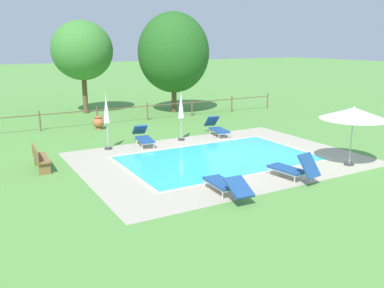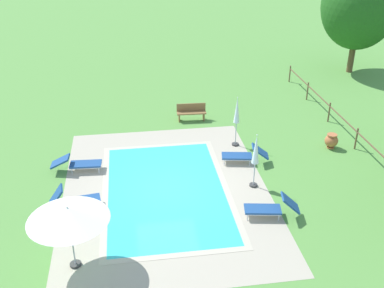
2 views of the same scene
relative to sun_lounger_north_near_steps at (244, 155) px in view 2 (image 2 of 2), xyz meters
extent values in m
plane|color=#599342|center=(1.72, -3.54, -0.37)|extent=(160.00, 160.00, 0.00)
cube|color=#B2A893|center=(1.72, -3.54, -0.37)|extent=(10.81, 7.94, 0.01)
cube|color=#38C6D1|center=(1.72, -3.54, -0.37)|extent=(7.35, 4.48, 0.01)
cube|color=#C0B59F|center=(1.72, -1.18, -0.36)|extent=(7.83, 0.24, 0.01)
cube|color=#C0B59F|center=(1.72, -5.90, -0.36)|extent=(7.83, 0.24, 0.01)
cube|color=#C0B59F|center=(5.52, -3.54, -0.36)|extent=(0.24, 4.48, 0.01)
cube|color=#C0B59F|center=(-2.07, -3.54, -0.36)|extent=(0.24, 4.48, 0.01)
cube|color=navy|center=(-0.05, -0.29, -0.06)|extent=(0.81, 1.38, 0.07)
cube|color=navy|center=(0.12, 0.69, 0.19)|extent=(0.72, 0.81, 0.55)
cube|color=silver|center=(-0.05, -0.29, -0.11)|extent=(0.78, 1.35, 0.04)
cylinder|color=silver|center=(0.11, -0.87, -0.23)|extent=(0.04, 0.04, 0.28)
cylinder|color=silver|center=(-0.40, -0.79, -0.23)|extent=(0.04, 0.04, 0.28)
cylinder|color=silver|center=(0.30, 0.22, -0.23)|extent=(0.04, 0.04, 0.28)
cylinder|color=silver|center=(-0.21, 0.30, -0.23)|extent=(0.04, 0.04, 0.28)
cube|color=navy|center=(-0.30, -6.72, -0.06)|extent=(0.68, 1.33, 0.07)
cube|color=navy|center=(-0.36, -7.74, 0.13)|extent=(0.65, 0.82, 0.43)
cube|color=silver|center=(-0.30, -6.72, -0.11)|extent=(0.64, 1.31, 0.04)
cylinder|color=silver|center=(-0.52, -6.15, -0.23)|extent=(0.04, 0.04, 0.28)
cylinder|color=silver|center=(-0.01, -6.18, -0.23)|extent=(0.04, 0.04, 0.28)
cylinder|color=silver|center=(-0.59, -7.25, -0.23)|extent=(0.04, 0.04, 0.28)
cylinder|color=silver|center=(-0.08, -7.28, -0.23)|extent=(0.04, 0.04, 0.28)
cube|color=navy|center=(3.89, -0.28, -0.06)|extent=(0.81, 1.38, 0.07)
cube|color=navy|center=(4.05, 0.67, 0.23)|extent=(0.70, 0.76, 0.62)
cube|color=silver|center=(3.89, -0.28, -0.11)|extent=(0.77, 1.35, 0.04)
cylinder|color=silver|center=(4.05, -0.86, -0.23)|extent=(0.04, 0.04, 0.28)
cylinder|color=silver|center=(3.55, -0.78, -0.23)|extent=(0.04, 0.04, 0.28)
cylinder|color=silver|center=(4.24, 0.23, -0.23)|extent=(0.04, 0.04, 0.28)
cylinder|color=silver|center=(3.73, 0.31, -0.23)|extent=(0.04, 0.04, 0.28)
cube|color=navy|center=(2.41, -6.68, -0.06)|extent=(0.77, 1.37, 0.07)
cube|color=navy|center=(2.53, -7.57, 0.28)|extent=(0.67, 0.63, 0.72)
cube|color=silver|center=(2.41, -6.68, -0.11)|extent=(0.74, 1.34, 0.04)
cylinder|color=silver|center=(2.08, -6.17, -0.23)|extent=(0.04, 0.04, 0.28)
cylinder|color=silver|center=(2.59, -6.10, -0.23)|extent=(0.04, 0.04, 0.28)
cylinder|color=silver|center=(2.23, -7.26, -0.23)|extent=(0.04, 0.04, 0.28)
cylinder|color=silver|center=(2.74, -7.19, -0.23)|extent=(0.04, 0.04, 0.28)
cylinder|color=#383838|center=(5.50, -6.72, -0.33)|extent=(0.36, 0.36, 0.08)
cylinder|color=#B2B5B7|center=(5.50, -6.72, 0.71)|extent=(0.04, 0.04, 2.17)
cone|color=white|center=(5.50, -6.72, 1.60)|extent=(2.44, 2.44, 0.42)
sphere|color=white|center=(5.50, -6.72, 1.82)|extent=(0.06, 0.06, 0.06)
cylinder|color=#383838|center=(1.89, -0.06, -0.33)|extent=(0.32, 0.32, 0.08)
cylinder|color=#B2B5B7|center=(1.89, -0.06, 0.16)|extent=(0.04, 0.04, 1.07)
cone|color=white|center=(1.89, -0.06, 1.29)|extent=(0.29, 0.29, 1.19)
sphere|color=white|center=(1.89, -0.06, 1.90)|extent=(0.05, 0.05, 0.05)
cylinder|color=#383838|center=(-1.64, 0.03, -0.33)|extent=(0.32, 0.32, 0.08)
cylinder|color=#B2B5B7|center=(-1.64, 0.03, 0.21)|extent=(0.04, 0.04, 1.17)
cone|color=white|center=(-1.64, 0.03, 1.39)|extent=(0.28, 0.28, 1.19)
sphere|color=white|center=(-1.64, 0.03, 2.01)|extent=(0.05, 0.05, 0.05)
cube|color=olive|center=(-4.65, -1.60, 0.07)|extent=(0.50, 1.52, 0.06)
cube|color=olive|center=(-4.85, -1.59, 0.30)|extent=(0.11, 1.50, 0.40)
cube|color=olive|center=(-4.63, -0.96, -0.17)|extent=(0.40, 0.08, 0.41)
cube|color=olive|center=(-4.68, -2.24, -0.17)|extent=(0.40, 0.08, 0.41)
cylinder|color=#B7663D|center=(-0.73, 4.31, -0.33)|extent=(0.33, 0.33, 0.08)
ellipsoid|color=#B7663D|center=(-0.73, 4.31, 0.00)|extent=(0.60, 0.60, 0.58)
cylinder|color=#B7663D|center=(-0.73, 4.31, 0.29)|extent=(0.45, 0.45, 0.06)
cylinder|color=brown|center=(-9.54, 5.36, 0.15)|extent=(0.08, 0.08, 1.05)
cylinder|color=brown|center=(-6.52, 5.36, 0.15)|extent=(0.08, 0.08, 1.05)
cylinder|color=brown|center=(-3.49, 5.36, 0.15)|extent=(0.08, 0.08, 1.05)
cylinder|color=brown|center=(-0.47, 5.36, 0.15)|extent=(0.08, 0.08, 1.05)
cube|color=brown|center=(1.04, 5.36, 0.48)|extent=(21.17, 0.05, 0.05)
cylinder|color=brown|center=(-10.84, 10.00, 0.77)|extent=(0.39, 0.39, 2.29)
ellipsoid|color=#235B1E|center=(-10.84, 10.00, 4.05)|extent=(4.80, 4.80, 5.69)
camera|label=1|loc=(-6.97, -16.63, 4.15)|focal=38.32mm
camera|label=2|loc=(16.78, -4.72, 9.59)|focal=42.88mm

